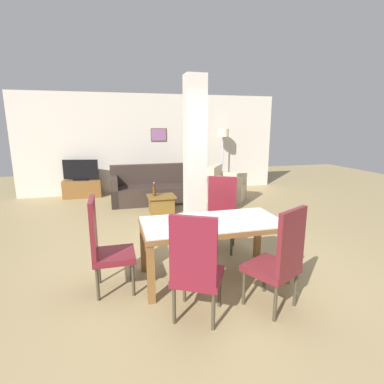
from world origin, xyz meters
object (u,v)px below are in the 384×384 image
Objects in this scene: dining_chair_far_right at (221,212)px; dining_chair_near_left at (196,267)px; bottle at (154,191)px; armchair at (225,188)px; coffee_table at (161,204)px; floor_lamp at (223,139)px; tv_stand at (82,189)px; dining_chair_head_left at (105,244)px; sofa at (155,190)px; dining_chair_near_right at (280,258)px; tv_screen at (81,170)px; dining_table at (212,233)px.

dining_chair_near_left is at bearing 89.04° from dining_chair_far_right.
dining_chair_far_right is 3.78× the size of bottle.
dining_chair_near_left is 4.91m from armchair.
bottle is at bearing 179.34° from coffee_table.
dining_chair_far_right is 3.06m from armchair.
floor_lamp is (2.10, 1.91, 1.28)m from coffee_table.
dining_chair_head_left is at bearing -82.09° from tv_stand.
dining_chair_far_right reaches higher than sofa.
dining_chair_head_left is at bearing 126.58° from dining_chair_near_right.
tv_screen is at bearing -75.30° from armchair.
dining_chair_head_left and dining_chair_near_left have the same top height.
dining_chair_far_right is 1.90m from dining_chair_head_left.
coffee_table is 2.68m from tv_stand.
dining_chair_head_left is 4.67m from armchair.
dining_chair_far_right is 1.88× the size of coffee_table.
dining_chair_near_right reaches higher than dining_table.
dining_chair_near_left is at bearing -94.05° from coffee_table.
dining_chair_near_right is 1.25× the size of tv_screen.
dining_table is at bearing -68.30° from tv_stand.
dining_table is 5.27m from floor_lamp.
dining_chair_far_right is at bearing -73.68° from coffee_table.
dining_chair_far_right is at bearing -59.55° from tv_stand.
dining_chair_near_left reaches higher than sofa.
sofa is 2.36× the size of tv_screen.
tv_stand is (-2.38, 5.74, -0.34)m from dining_chair_near_right.
dining_table is at bearing 90.00° from dining_chair_head_left.
armchair reaches higher than dining_table.
dining_chair_near_left reaches higher than tv_stand.
dining_chair_near_right is 1.00× the size of dining_chair_head_left.
tv_stand is (-0.68, 4.91, -0.34)m from dining_chair_head_left.
dining_chair_near_left is at bearing 149.98° from dining_chair_near_right.
tv_screen is (-1.78, 0.99, 0.41)m from sofa.
sofa is (0.26, 4.71, -0.26)m from dining_chair_near_left.
tv_screen is at bearing 85.11° from dining_chair_near_right.
dining_chair_far_right is at bearing -110.75° from floor_lamp.
dining_chair_head_left is 0.63× the size of floor_lamp.
dining_chair_near_right is 3.78× the size of bottle.
floor_lamp is at bearing -1.33° from tv_stand.
dining_chair_head_left is 4.96m from tv_screen.
bottle reaches higher than coffee_table.
sofa is at bearing 90.28° from coffee_table.
armchair is at bearing 66.49° from dining_table.
floor_lamp is (2.36, 5.61, 0.91)m from dining_chair_near_left.
tv_screen reaches higher than dining_table.
tv_stand is at bearing 129.23° from bottle.
dining_chair_near_right reaches higher than bottle.
dining_chair_head_left is (-1.27, 0.00, -0.01)m from dining_table.
armchair is at bearing -85.80° from dining_chair_far_right.
dining_chair_near_left reaches higher than bottle.
coffee_table is at bearing -0.66° from bottle.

